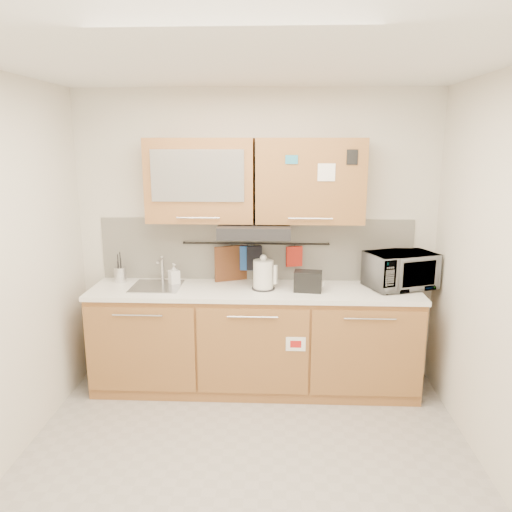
{
  "coord_description": "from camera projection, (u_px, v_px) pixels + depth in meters",
  "views": [
    {
      "loc": [
        0.19,
        -2.91,
        2.16
      ],
      "look_at": [
        0.02,
        1.05,
        1.24
      ],
      "focal_mm": 35.0,
      "sensor_mm": 36.0,
      "label": 1
    }
  ],
  "objects": [
    {
      "name": "toaster",
      "position": [
        308.0,
        281.0,
        4.18
      ],
      "size": [
        0.24,
        0.16,
        0.17
      ],
      "rotation": [
        0.0,
        0.0,
        -0.12
      ],
      "color": "black",
      "rests_on": "countertop"
    },
    {
      "name": "soap_bottle",
      "position": [
        174.0,
        274.0,
        4.38
      ],
      "size": [
        0.12,
        0.12,
        0.19
      ],
      "primitive_type": "imported",
      "rotation": [
        0.0,
        0.0,
        0.58
      ],
      "color": "#999999",
      "rests_on": "countertop"
    },
    {
      "name": "utensil_rail",
      "position": [
        256.0,
        244.0,
        4.45
      ],
      "size": [
        1.3,
        0.02,
        0.02
      ],
      "primitive_type": "cylinder",
      "rotation": [
        0.0,
        1.57,
        0.0
      ],
      "color": "black",
      "rests_on": "backsplash"
    },
    {
      "name": "pot_holder",
      "position": [
        294.0,
        256.0,
        4.45
      ],
      "size": [
        0.15,
        0.06,
        0.18
      ],
      "primitive_type": "cube",
      "rotation": [
        0.0,
        0.0,
        0.28
      ],
      "color": "#B22317",
      "rests_on": "utensil_rail"
    },
    {
      "name": "utensil_crock",
      "position": [
        120.0,
        274.0,
        4.46
      ],
      "size": [
        0.12,
        0.12,
        0.27
      ],
      "rotation": [
        0.0,
        0.0,
        -0.12
      ],
      "color": "silver",
      "rests_on": "countertop"
    },
    {
      "name": "floor",
      "position": [
        246.0,
        472.0,
        3.32
      ],
      "size": [
        3.2,
        3.2,
        0.0
      ],
      "primitive_type": "plane",
      "color": "#9E9993",
      "rests_on": "ground"
    },
    {
      "name": "wall_back",
      "position": [
        256.0,
        238.0,
        4.49
      ],
      "size": [
        3.2,
        0.0,
        3.2
      ],
      "primitive_type": "plane",
      "rotation": [
        1.57,
        0.0,
        0.0
      ],
      "color": "silver",
      "rests_on": "ground"
    },
    {
      "name": "microwave",
      "position": [
        400.0,
        270.0,
        4.28
      ],
      "size": [
        0.65,
        0.55,
        0.31
      ],
      "primitive_type": "imported",
      "rotation": [
        0.0,
        0.0,
        0.37
      ],
      "color": "#999999",
      "rests_on": "countertop"
    },
    {
      "name": "oven_mitt",
      "position": [
        247.0,
        258.0,
        4.47
      ],
      "size": [
        0.13,
        0.03,
        0.22
      ],
      "primitive_type": "cube",
      "rotation": [
        0.0,
        0.0,
        -0.01
      ],
      "color": "#204992",
      "rests_on": "utensil_rail"
    },
    {
      "name": "dark_pouch",
      "position": [
        254.0,
        258.0,
        4.47
      ],
      "size": [
        0.14,
        0.08,
        0.21
      ],
      "primitive_type": "cube",
      "rotation": [
        0.0,
        0.0,
        0.36
      ],
      "color": "black",
      "rests_on": "utensil_rail"
    },
    {
      "name": "countertop",
      "position": [
        254.0,
        291.0,
        4.28
      ],
      "size": [
        2.82,
        0.62,
        0.04
      ],
      "primitive_type": "cube",
      "color": "white",
      "rests_on": "base_cabinet"
    },
    {
      "name": "base_cabinet",
      "position": [
        254.0,
        344.0,
        4.39
      ],
      "size": [
        2.8,
        0.64,
        0.88
      ],
      "color": "#AA703C",
      "rests_on": "floor"
    },
    {
      "name": "sink",
      "position": [
        157.0,
        286.0,
        4.33
      ],
      "size": [
        0.42,
        0.4,
        0.26
      ],
      "color": "silver",
      "rests_on": "countertop"
    },
    {
      "name": "ceiling",
      "position": [
        244.0,
        58.0,
        2.74
      ],
      "size": [
        3.2,
        3.2,
        0.0
      ],
      "primitive_type": "plane",
      "rotation": [
        3.14,
        0.0,
        0.0
      ],
      "color": "white",
      "rests_on": "wall_back"
    },
    {
      "name": "kettle",
      "position": [
        263.0,
        275.0,
        4.23
      ],
      "size": [
        0.23,
        0.22,
        0.3
      ],
      "rotation": [
        0.0,
        0.0,
        -0.33
      ],
      "color": "silver",
      "rests_on": "countertop"
    },
    {
      "name": "backsplash",
      "position": [
        256.0,
        249.0,
        4.5
      ],
      "size": [
        2.8,
        0.02,
        0.56
      ],
      "primitive_type": "cube",
      "color": "silver",
      "rests_on": "countertop"
    },
    {
      "name": "range_hood",
      "position": [
        255.0,
        230.0,
        4.22
      ],
      "size": [
        0.6,
        0.46,
        0.1
      ],
      "primitive_type": "cube",
      "color": "black",
      "rests_on": "upper_cabinets"
    },
    {
      "name": "upper_cabinets",
      "position": [
        255.0,
        180.0,
        4.2
      ],
      "size": [
        1.82,
        0.37,
        0.7
      ],
      "color": "#AA703C",
      "rests_on": "wall_back"
    },
    {
      "name": "cutting_board",
      "position": [
        232.0,
        267.0,
        4.49
      ],
      "size": [
        0.3,
        0.15,
        0.4
      ],
      "primitive_type": "cube",
      "rotation": [
        0.0,
        0.0,
        0.4
      ],
      "color": "brown",
      "rests_on": "utensil_rail"
    }
  ]
}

